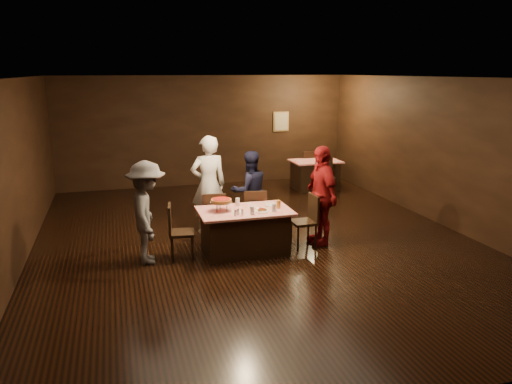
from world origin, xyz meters
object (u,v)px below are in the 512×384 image
glass_front_right (274,208)px  glass_front_left (252,210)px  diner_white_jacket (209,185)px  chair_end_left (182,232)px  diner_grey_knit (147,213)px  glass_amber (278,204)px  chair_end_right (304,221)px  chair_back_near (326,176)px  diner_navy_hoodie (250,191)px  plate_empty (272,205)px  chair_far_left (214,216)px  diner_red_shirt (321,195)px  chair_far_right (255,213)px  chair_back_far (307,167)px  main_table (245,231)px  back_table (315,175)px  pizza_stand (221,201)px  glass_back (238,202)px

glass_front_right → glass_front_left: bearing=-172.9°
diner_white_jacket → glass_front_right: 1.76m
chair_end_left → diner_grey_knit: size_ratio=0.56×
glass_front_right → glass_amber: bearing=53.1°
chair_end_right → glass_front_left: bearing=-75.4°
chair_back_near → diner_grey_knit: (-4.73, -3.50, 0.38)m
chair_back_near → diner_navy_hoodie: size_ratio=0.60×
chair_end_right → plate_empty: (-0.55, 0.15, 0.30)m
chair_far_left → glass_amber: bearing=148.5°
chair_end_left → diner_red_shirt: bearing=-80.1°
chair_far_right → chair_end_right: 1.03m
chair_far_left → chair_end_right: size_ratio=1.00×
chair_back_far → glass_front_right: bearing=59.7°
glass_amber → diner_navy_hoodie: bearing=97.6°
chair_back_near → chair_back_far: (0.00, 1.30, 0.00)m
main_table → back_table: 5.21m
chair_back_near → chair_end_right: bearing=-108.0°
chair_end_right → chair_back_near: same height
chair_end_left → glass_front_right: chair_end_left is taller
diner_white_jacket → pizza_stand: (-0.02, -1.24, -0.01)m
glass_back → chair_end_left: bearing=-164.1°
diner_white_jacket → glass_back: bearing=104.7°
glass_amber → glass_front_right: bearing=-126.9°
diner_navy_hoodie → glass_back: bearing=56.0°
chair_far_right → diner_grey_knit: (-2.05, -0.75, 0.38)m
glass_front_right → glass_back: bearing=132.3°
chair_far_left → chair_back_near: (3.48, 2.75, 0.00)m
back_table → diner_grey_knit: size_ratio=0.76×
glass_front_left → glass_front_right: bearing=7.1°
main_table → diner_red_shirt: diner_red_shirt is taller
main_table → diner_red_shirt: size_ratio=0.88×
back_table → pizza_stand: 5.45m
chair_end_right → diner_white_jacket: size_ratio=0.49×
chair_end_left → chair_end_right: same height
back_table → glass_front_left: 5.44m
diner_white_jacket → diner_navy_hoodie: (0.81, -0.06, -0.16)m
chair_back_near → diner_navy_hoodie: (-2.65, -2.27, 0.32)m
chair_end_right → diner_white_jacket: 2.03m
chair_far_left → glass_amber: 1.33m
chair_far_right → chair_end_right: bearing=145.4°
chair_end_left → glass_back: size_ratio=6.79×
chair_far_right → glass_front_left: chair_far_right is taller
chair_back_far → diner_navy_hoodie: 4.46m
chair_far_right → diner_red_shirt: (1.07, -0.66, 0.44)m
diner_navy_hoodie → diner_grey_knit: (-2.08, -1.23, 0.06)m
chair_far_left → diner_grey_knit: bearing=38.1°
chair_end_left → glass_amber: size_ratio=6.79×
glass_front_right → glass_back: (-0.50, 0.55, 0.00)m
chair_back_near → glass_back: (-3.13, -3.20, 0.37)m
chair_far_right → diner_navy_hoodie: 0.58m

